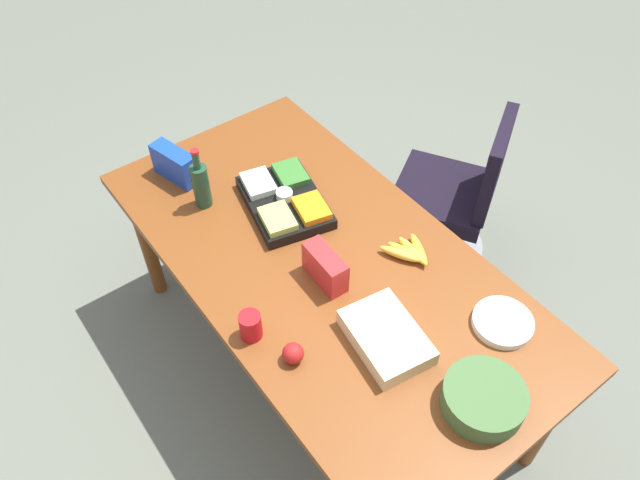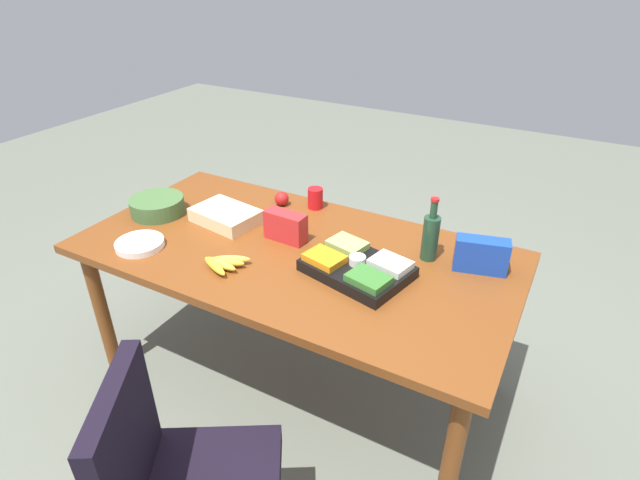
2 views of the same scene
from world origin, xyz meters
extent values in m
plane|color=#63685B|center=(0.00, 0.00, 0.00)|extent=(10.00, 10.00, 0.00)
cube|color=brown|center=(0.00, 0.00, 0.78)|extent=(2.00, 1.02, 0.04)
cylinder|color=brown|center=(-0.91, -0.42, 0.38)|extent=(0.07, 0.07, 0.76)
cylinder|color=brown|center=(0.91, -0.42, 0.38)|extent=(0.07, 0.07, 0.76)
cylinder|color=brown|center=(0.91, 0.42, 0.38)|extent=(0.07, 0.07, 0.76)
cylinder|color=gray|center=(0.24, -0.96, 0.03)|extent=(0.56, 0.56, 0.05)
cylinder|color=gray|center=(0.24, -0.96, 0.24)|extent=(0.06, 0.06, 0.37)
cube|color=black|center=(0.24, -0.96, 0.42)|extent=(0.66, 0.66, 0.09)
cube|color=black|center=(0.05, -1.07, 0.69)|extent=(0.27, 0.40, 0.45)
cube|color=red|center=(-0.08, 0.06, 0.87)|extent=(0.20, 0.09, 0.14)
sphere|color=#B01C1B|center=(-0.30, 0.36, 0.84)|extent=(0.09, 0.09, 0.08)
cube|color=black|center=(0.34, -0.05, 0.82)|extent=(0.48, 0.39, 0.05)
cube|color=orange|center=(0.21, -0.09, 0.86)|extent=(0.18, 0.15, 0.03)
cube|color=#346F2B|center=(0.43, -0.14, 0.86)|extent=(0.18, 0.15, 0.03)
cube|color=#A7C35B|center=(0.24, 0.05, 0.86)|extent=(0.18, 0.15, 0.03)
cube|color=silver|center=(0.47, 0.00, 0.86)|extent=(0.18, 0.15, 0.03)
cylinder|color=white|center=(0.34, -0.05, 0.87)|extent=(0.08, 0.08, 0.04)
cylinder|color=white|center=(-0.63, -0.32, 0.81)|extent=(0.25, 0.25, 0.03)
cube|color=beige|center=(-0.44, 0.06, 0.83)|extent=(0.35, 0.27, 0.07)
cylinder|color=#416535|center=(-0.81, -0.03, 0.84)|extent=(0.33, 0.33, 0.09)
cylinder|color=red|center=(-0.12, 0.42, 0.85)|extent=(0.09, 0.09, 0.11)
cylinder|color=#1E402A|center=(0.56, 0.22, 0.90)|extent=(0.08, 0.08, 0.20)
cylinder|color=#1E402A|center=(0.56, 0.22, 1.04)|extent=(0.03, 0.03, 0.08)
cylinder|color=red|center=(0.56, 0.22, 1.09)|extent=(0.04, 0.04, 0.01)
ellipsoid|color=yellow|center=(-0.20, -0.32, 0.82)|extent=(0.17, 0.10, 0.04)
ellipsoid|color=yellow|center=(-0.19, -0.29, 0.82)|extent=(0.17, 0.05, 0.04)
ellipsoid|color=yellow|center=(-0.18, -0.27, 0.82)|extent=(0.17, 0.08, 0.04)
ellipsoid|color=yellow|center=(-0.17, -0.24, 0.82)|extent=(0.17, 0.11, 0.04)
cube|color=#1840AD|center=(0.78, 0.23, 0.87)|extent=(0.23, 0.13, 0.15)
camera|label=1|loc=(-1.25, 0.96, 2.65)|focal=34.57mm
camera|label=2|loc=(1.06, -1.67, 1.99)|focal=28.30mm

